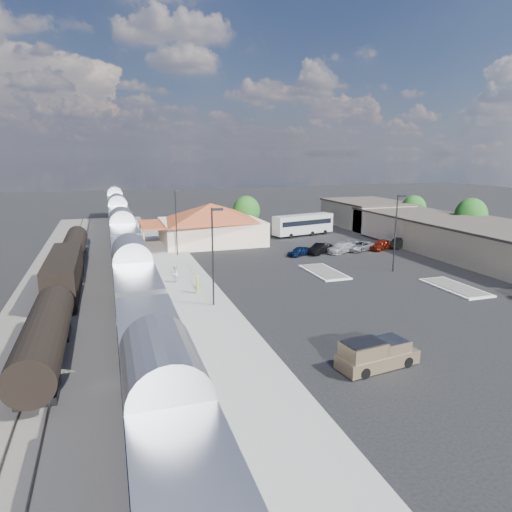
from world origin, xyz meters
name	(u,v)px	position (x,y,z in m)	size (l,w,h in m)	color
ground	(299,280)	(0.00, 0.00, 0.00)	(280.00, 280.00, 0.00)	black
railbed	(99,277)	(-21.00, 8.00, 0.06)	(16.00, 100.00, 0.12)	#4C4944
platform	(182,274)	(-12.00, 6.00, 0.09)	(5.50, 92.00, 0.18)	gray
passenger_train	(123,242)	(-18.00, 13.36, 2.87)	(3.00, 104.00, 5.55)	silver
freight_cars	(65,276)	(-24.00, 1.96, 1.93)	(2.80, 46.00, 4.00)	black
station_depot	(211,223)	(-4.56, 24.00, 3.13)	(18.35, 12.24, 6.20)	beige
buildings_east	(428,228)	(28.00, 14.28, 2.27)	(14.40, 51.40, 4.80)	#C6B28C
traffic_island_south	(324,272)	(4.00, 2.00, 0.10)	(3.30, 7.50, 0.21)	silver
traffic_island_north	(455,287)	(14.00, -8.00, 0.10)	(3.30, 7.50, 0.21)	silver
lamp_plat_s	(214,249)	(-10.90, -6.00, 5.34)	(1.08, 0.25, 9.00)	black
lamp_plat_n	(177,217)	(-10.90, 16.00, 5.34)	(1.08, 0.25, 9.00)	black
lamp_lot	(396,227)	(12.10, 0.00, 5.34)	(1.08, 0.25, 9.00)	black
tree_east_b	(471,216)	(34.00, 12.00, 4.22)	(4.94, 4.94, 6.96)	#382314
tree_east_c	(414,208)	(34.00, 26.00, 3.76)	(4.41, 4.41, 6.21)	#382314
tree_depot	(246,211)	(3.00, 30.00, 4.02)	(4.71, 4.71, 6.63)	#382314
pickup_truck	(378,354)	(-3.56, -20.98, 0.90)	(5.69, 2.74, 1.89)	#947D5B
coach_bus	(303,224)	(11.70, 25.55, 2.04)	(11.32, 4.89, 3.55)	silver
person_a	(198,284)	(-11.68, -1.92, 1.08)	(0.66, 0.43, 1.81)	gold
person_b	(175,274)	(-13.26, 2.55, 1.12)	(0.92, 0.71, 1.89)	silver
parked_car_a	(299,251)	(4.87, 11.22, 0.64)	(1.50, 3.74, 1.27)	#0D1D43
parked_car_b	(320,249)	(8.07, 11.52, 0.74)	(1.56, 4.48, 1.47)	black
parked_car_c	(342,247)	(11.27, 11.22, 0.74)	(2.08, 5.11, 1.48)	silver
parked_car_d	(360,246)	(14.47, 11.52, 0.68)	(2.27, 4.92, 1.37)	#93969B
parked_car_e	(381,245)	(17.67, 11.22, 0.75)	(1.77, 4.41, 1.50)	maroon
parked_car_f	(399,243)	(20.87, 11.52, 0.72)	(1.52, 4.36, 1.44)	black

